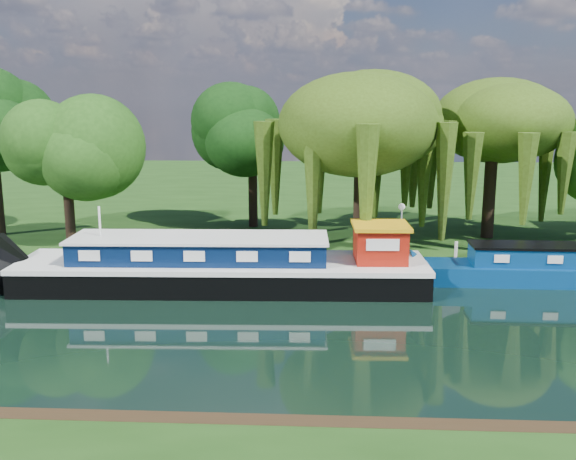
{
  "coord_description": "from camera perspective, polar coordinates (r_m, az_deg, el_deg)",
  "views": [
    {
      "loc": [
        -3.76,
        -23.11,
        8.44
      ],
      "look_at": [
        -5.19,
        4.26,
        2.8
      ],
      "focal_mm": 40.0,
      "sensor_mm": 36.0,
      "label": 1
    }
  ],
  "objects": [
    {
      "name": "ground",
      "position": [
        24.89,
        11.62,
        -8.45
      ],
      "size": [
        120.0,
        120.0,
        0.0
      ],
      "primitive_type": "plane",
      "color": "black"
    },
    {
      "name": "far_bank",
      "position": [
        57.82,
        6.69,
        3.38
      ],
      "size": [
        120.0,
        52.0,
        0.45
      ],
      "primitive_type": "cube",
      "color": "#18370F",
      "rests_on": "ground"
    },
    {
      "name": "dutch_barge",
      "position": [
        29.18,
        -5.54,
        -3.28
      ],
      "size": [
        18.47,
        4.7,
        3.87
      ],
      "rotation": [
        0.0,
        0.0,
        0.03
      ],
      "color": "black",
      "rests_on": "ground"
    },
    {
      "name": "narrowboat",
      "position": [
        32.53,
        24.08,
        -3.17
      ],
      "size": [
        13.5,
        2.5,
        1.96
      ],
      "rotation": [
        0.0,
        0.0,
        -0.02
      ],
      "color": "navy",
      "rests_on": "ground"
    },
    {
      "name": "red_dinghy",
      "position": [
        31.09,
        -16.26,
        -4.61
      ],
      "size": [
        3.84,
        2.98,
        0.73
      ],
      "primitive_type": "imported",
      "rotation": [
        0.0,
        0.0,
        1.43
      ],
      "color": "maroon",
      "rests_on": "ground"
    },
    {
      "name": "willow_left",
      "position": [
        34.65,
        6.56,
        9.13
      ],
      "size": [
        7.5,
        7.5,
        8.99
      ],
      "color": "black",
      "rests_on": "far_bank"
    },
    {
      "name": "willow_right",
      "position": [
        38.56,
        17.78,
        8.19
      ],
      "size": [
        6.81,
        6.81,
        8.29
      ],
      "color": "black",
      "rests_on": "far_bank"
    },
    {
      "name": "tree_far_left",
      "position": [
        36.63,
        -19.22,
        6.98
      ],
      "size": [
        4.92,
        4.92,
        7.93
      ],
      "color": "black",
      "rests_on": "far_bank"
    },
    {
      "name": "tree_far_mid",
      "position": [
        40.18,
        -3.19,
        8.26
      ],
      "size": [
        4.99,
        4.99,
        8.17
      ],
      "color": "black",
      "rests_on": "far_bank"
    },
    {
      "name": "lamppost",
      "position": [
        34.41,
        10.05,
        1.37
      ],
      "size": [
        0.36,
        0.36,
        2.56
      ],
      "color": "silver",
      "rests_on": "far_bank"
    },
    {
      "name": "mooring_posts",
      "position": [
        32.55,
        8.65,
        -1.81
      ],
      "size": [
        19.16,
        0.16,
        1.0
      ],
      "color": "silver",
      "rests_on": "far_bank"
    }
  ]
}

